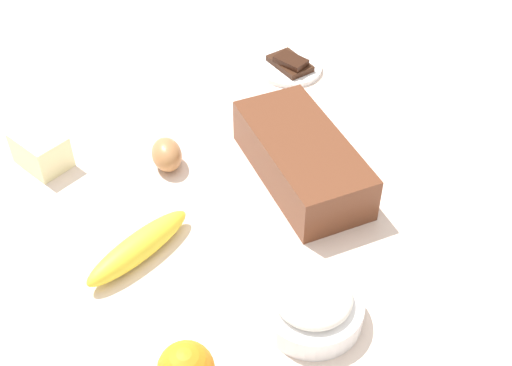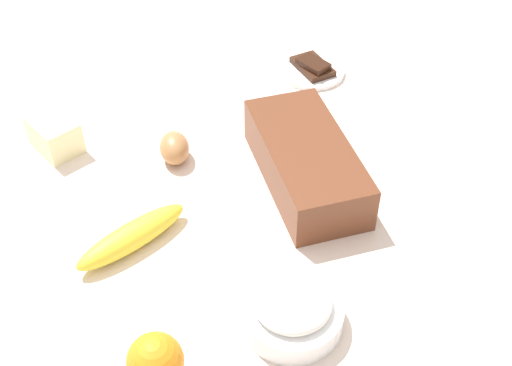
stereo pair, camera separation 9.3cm
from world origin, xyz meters
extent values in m
cube|color=beige|center=(0.00, 0.00, -0.01)|extent=(2.40, 2.40, 0.02)
cube|color=brown|center=(-0.01, 0.10, 0.04)|extent=(0.30, 0.18, 0.08)
cube|color=black|center=(-0.01, 0.10, 0.04)|extent=(0.29, 0.16, 0.07)
cylinder|color=white|center=(0.23, -0.06, 0.02)|extent=(0.14, 0.14, 0.04)
torus|color=white|center=(0.23, -0.06, 0.03)|extent=(0.14, 0.14, 0.01)
ellipsoid|color=white|center=(0.23, -0.06, 0.05)|extent=(0.11, 0.11, 0.04)
ellipsoid|color=yellow|center=(0.00, -0.21, 0.02)|extent=(0.09, 0.19, 0.04)
cube|color=#F4EDB2|center=(-0.28, -0.25, 0.03)|extent=(0.10, 0.09, 0.06)
ellipsoid|color=#B07748|center=(-0.16, -0.08, 0.03)|extent=(0.08, 0.07, 0.05)
cylinder|color=white|center=(-0.28, 0.27, 0.01)|extent=(0.13, 0.13, 0.01)
cube|color=#381E11|center=(-0.28, 0.27, 0.02)|extent=(0.09, 0.06, 0.01)
cube|color=black|center=(-0.27, 0.27, 0.03)|extent=(0.07, 0.05, 0.01)
camera|label=1|loc=(0.64, -0.43, 0.76)|focal=47.06mm
camera|label=2|loc=(0.69, -0.35, 0.76)|focal=47.06mm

